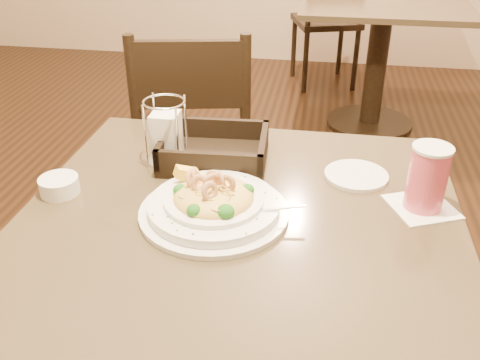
% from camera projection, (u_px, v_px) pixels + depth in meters
% --- Properties ---
extents(main_table, '(0.90, 0.90, 0.75)m').
position_uv_depth(main_table, '(239.00, 307.00, 1.19)').
color(main_table, black).
rests_on(main_table, ground).
extents(background_table, '(0.90, 0.90, 0.75)m').
position_uv_depth(background_table, '(379.00, 43.00, 3.06)').
color(background_table, black).
rests_on(background_table, ground).
extents(dining_chair_near, '(0.49, 0.49, 0.93)m').
position_uv_depth(dining_chair_near, '(195.00, 143.00, 1.96)').
color(dining_chair_near, black).
rests_on(dining_chair_near, ground).
extents(dining_chair_far, '(0.53, 0.53, 0.93)m').
position_uv_depth(dining_chair_far, '(329.00, 16.00, 3.70)').
color(dining_chair_far, black).
rests_on(dining_chair_far, ground).
extents(pasta_bowl, '(0.34, 0.31, 0.10)m').
position_uv_depth(pasta_bowl, '(214.00, 203.00, 1.08)').
color(pasta_bowl, white).
rests_on(pasta_bowl, main_table).
extents(drink_glass, '(0.16, 0.16, 0.14)m').
position_uv_depth(drink_glass, '(427.00, 178.00, 1.08)').
color(drink_glass, white).
rests_on(drink_glass, main_table).
extents(bread_basket, '(0.26, 0.22, 0.07)m').
position_uv_depth(bread_basket, '(214.00, 152.00, 1.28)').
color(bread_basket, black).
rests_on(bread_basket, main_table).
extents(napkin_caddy, '(0.10, 0.10, 0.16)m').
position_uv_depth(napkin_caddy, '(166.00, 136.00, 1.26)').
color(napkin_caddy, silver).
rests_on(napkin_caddy, main_table).
extents(side_plate, '(0.15, 0.15, 0.01)m').
position_uv_depth(side_plate, '(356.00, 175.00, 1.22)').
color(side_plate, white).
rests_on(side_plate, main_table).
extents(butter_ramekin, '(0.09, 0.09, 0.04)m').
position_uv_depth(butter_ramekin, '(59.00, 185.00, 1.16)').
color(butter_ramekin, white).
rests_on(butter_ramekin, main_table).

